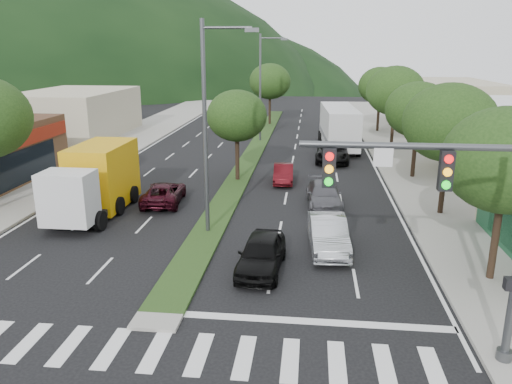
# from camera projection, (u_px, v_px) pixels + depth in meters

# --- Properties ---
(ground) EXTENTS (160.00, 160.00, 0.00)m
(ground) POSITION_uv_depth(u_px,v_px,m) (160.00, 316.00, 16.92)
(ground) COLOR black
(ground) RESTS_ON ground
(sidewalk_right) EXTENTS (5.00, 90.00, 0.15)m
(sidewalk_right) POSITION_uv_depth(u_px,v_px,m) (407.00, 162.00, 39.44)
(sidewalk_right) COLOR gray
(sidewalk_right) RESTS_ON ground
(sidewalk_left) EXTENTS (6.00, 90.00, 0.15)m
(sidewalk_left) POSITION_uv_depth(u_px,v_px,m) (98.00, 154.00, 42.14)
(sidewalk_left) COLOR gray
(sidewalk_left) RESTS_ON ground
(median) EXTENTS (1.60, 56.00, 0.12)m
(median) POSITION_uv_depth(u_px,v_px,m) (254.00, 151.00, 43.63)
(median) COLOR #203B15
(median) RESTS_ON ground
(crosswalk) EXTENTS (19.00, 2.20, 0.01)m
(crosswalk) POSITION_uv_depth(u_px,v_px,m) (141.00, 350.00, 15.01)
(crosswalk) COLOR silver
(crosswalk) RESTS_ON ground
(traffic_signal) EXTENTS (6.12, 0.40, 7.00)m
(traffic_signal) POSITION_uv_depth(u_px,v_px,m) (465.00, 209.00, 13.20)
(traffic_signal) COLOR #47494C
(traffic_signal) RESTS_ON ground
(bldg_left_far) EXTENTS (9.00, 14.00, 4.60)m
(bldg_left_far) POSITION_uv_depth(u_px,v_px,m) (76.00, 114.00, 50.75)
(bldg_left_far) COLOR #B4AE8F
(bldg_left_far) RESTS_ON ground
(bldg_right_far) EXTENTS (10.00, 16.00, 5.20)m
(bldg_right_far) POSITION_uv_depth(u_px,v_px,m) (442.00, 104.00, 56.13)
(bldg_right_far) COLOR #B4AE8F
(bldg_right_far) RESTS_ON ground
(tree_r_a) EXTENTS (4.60, 4.60, 6.63)m
(tree_r_a) POSITION_uv_depth(u_px,v_px,m) (506.00, 160.00, 18.12)
(tree_r_a) COLOR black
(tree_r_a) RESTS_ON sidewalk_right
(tree_r_b) EXTENTS (4.80, 4.80, 6.94)m
(tree_r_b) POSITION_uv_depth(u_px,v_px,m) (450.00, 123.00, 25.70)
(tree_r_b) COLOR black
(tree_r_b) RESTS_ON sidewalk_right
(tree_r_c) EXTENTS (4.40, 4.40, 6.48)m
(tree_r_c) POSITION_uv_depth(u_px,v_px,m) (418.00, 110.00, 33.42)
(tree_r_c) COLOR black
(tree_r_c) RESTS_ON sidewalk_right
(tree_r_d) EXTENTS (5.00, 5.00, 7.17)m
(tree_r_d) POSITION_uv_depth(u_px,v_px,m) (395.00, 91.00, 42.84)
(tree_r_d) COLOR black
(tree_r_d) RESTS_ON sidewalk_right
(tree_r_e) EXTENTS (4.60, 4.60, 6.71)m
(tree_r_e) POSITION_uv_depth(u_px,v_px,m) (380.00, 86.00, 52.47)
(tree_r_e) COLOR black
(tree_r_e) RESTS_ON sidewalk_right
(tree_med_near) EXTENTS (4.00, 4.00, 6.02)m
(tree_med_near) POSITION_uv_depth(u_px,v_px,m) (237.00, 116.00, 32.87)
(tree_med_near) COLOR black
(tree_med_near) RESTS_ON median
(tree_med_far) EXTENTS (4.80, 4.80, 6.94)m
(tree_med_far) POSITION_uv_depth(u_px,v_px,m) (270.00, 81.00, 57.53)
(tree_med_far) COLOR black
(tree_med_far) RESTS_ON median
(streetlight_near) EXTENTS (2.60, 0.25, 10.00)m
(streetlight_near) POSITION_uv_depth(u_px,v_px,m) (209.00, 119.00, 22.98)
(streetlight_near) COLOR #47494C
(streetlight_near) RESTS_ON ground
(streetlight_mid) EXTENTS (2.60, 0.25, 10.00)m
(streetlight_mid) POSITION_uv_depth(u_px,v_px,m) (262.00, 83.00, 46.84)
(streetlight_mid) COLOR #47494C
(streetlight_mid) RESTS_ON ground
(sedan_silver) EXTENTS (1.92, 4.67, 1.50)m
(sedan_silver) POSITION_uv_depth(u_px,v_px,m) (328.00, 234.00, 22.26)
(sedan_silver) COLOR #B4B7BC
(sedan_silver) RESTS_ON ground
(suv_maroon) EXTENTS (2.49, 4.69, 1.25)m
(suv_maroon) POSITION_uv_depth(u_px,v_px,m) (164.00, 193.00, 29.02)
(suv_maroon) COLOR black
(suv_maroon) RESTS_ON ground
(car_queue_a) EXTENTS (1.96, 4.35, 1.45)m
(car_queue_a) POSITION_uv_depth(u_px,v_px,m) (261.00, 254.00, 20.22)
(car_queue_a) COLOR black
(car_queue_a) RESTS_ON ground
(car_queue_b) EXTENTS (2.17, 4.71, 1.33)m
(car_queue_b) POSITION_uv_depth(u_px,v_px,m) (324.00, 195.00, 28.47)
(car_queue_b) COLOR #504F54
(car_queue_b) RESTS_ON ground
(car_queue_c) EXTENTS (1.43, 3.74, 1.22)m
(car_queue_c) POSITION_uv_depth(u_px,v_px,m) (283.00, 174.00, 33.53)
(car_queue_c) COLOR #4F0D12
(car_queue_c) RESTS_ON ground
(car_queue_d) EXTENTS (2.82, 5.64, 1.53)m
(car_queue_d) POSITION_uv_depth(u_px,v_px,m) (333.00, 152.00, 39.71)
(car_queue_d) COLOR black
(car_queue_d) RESTS_ON ground
(box_truck) EXTENTS (2.92, 7.39, 3.63)m
(box_truck) POSITION_uv_depth(u_px,v_px,m) (97.00, 182.00, 27.17)
(box_truck) COLOR silver
(box_truck) RESTS_ON ground
(motorhome) EXTENTS (3.53, 9.75, 3.68)m
(motorhome) POSITION_uv_depth(u_px,v_px,m) (339.00, 127.00, 44.60)
(motorhome) COLOR silver
(motorhome) RESTS_ON ground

